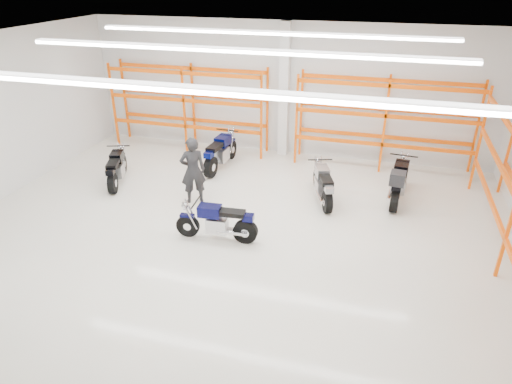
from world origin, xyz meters
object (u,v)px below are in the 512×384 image
(motorcycle_main, at_px, (220,223))
(structural_column, at_px, (284,91))
(motorcycle_back_c, at_px, (323,185))
(motorcycle_back_b, at_px, (220,153))
(motorcycle_back_d, at_px, (398,183))
(standing_man, at_px, (193,170))
(motorcycle_back_a, at_px, (116,169))

(motorcycle_main, xyz_separation_m, structural_column, (0.16, 6.08, 1.78))
(motorcycle_back_c, bearing_deg, motorcycle_back_b, 158.85)
(motorcycle_back_d, relative_size, standing_man, 1.27)
(motorcycle_back_b, bearing_deg, standing_man, -87.35)
(motorcycle_back_d, bearing_deg, motorcycle_back_a, -172.32)
(motorcycle_back_b, bearing_deg, motorcycle_back_c, -21.15)
(motorcycle_back_a, height_order, structural_column, structural_column)
(standing_man, bearing_deg, motorcycle_back_c, 165.79)
(motorcycle_main, xyz_separation_m, motorcycle_back_b, (-1.52, 4.14, 0.07))
(motorcycle_back_d, height_order, standing_man, standing_man)
(motorcycle_back_a, distance_m, motorcycle_back_d, 8.34)
(motorcycle_back_a, xyz_separation_m, structural_column, (4.31, 3.91, 1.77))
(motorcycle_back_a, bearing_deg, motorcycle_back_c, 5.33)
(motorcycle_back_d, distance_m, structural_column, 5.12)
(standing_man, bearing_deg, motorcycle_back_d, 165.19)
(motorcycle_back_a, height_order, motorcycle_back_b, motorcycle_back_b)
(motorcycle_main, height_order, structural_column, structural_column)
(motorcycle_back_a, xyz_separation_m, standing_man, (2.74, -0.44, 0.48))
(structural_column, bearing_deg, motorcycle_main, -91.52)
(motorcycle_back_d, bearing_deg, motorcycle_back_c, -165.31)
(motorcycle_main, xyz_separation_m, motorcycle_back_d, (4.12, 3.28, 0.13))
(motorcycle_back_b, relative_size, motorcycle_back_c, 1.14)
(motorcycle_back_d, bearing_deg, motorcycle_back_b, 171.31)
(motorcycle_back_b, bearing_deg, structural_column, 49.05)
(motorcycle_main, relative_size, motorcycle_back_d, 0.84)
(motorcycle_back_b, height_order, motorcycle_back_c, motorcycle_back_b)
(structural_column, bearing_deg, motorcycle_back_a, -137.74)
(motorcycle_back_a, distance_m, standing_man, 2.81)
(motorcycle_back_a, height_order, motorcycle_back_d, motorcycle_back_d)
(motorcycle_back_c, xyz_separation_m, standing_man, (-3.49, -1.02, 0.47))
(standing_man, bearing_deg, motorcycle_back_a, -39.75)
(motorcycle_back_c, distance_m, structural_column, 4.23)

